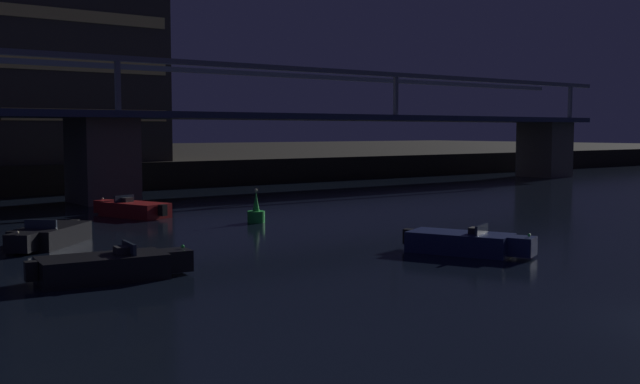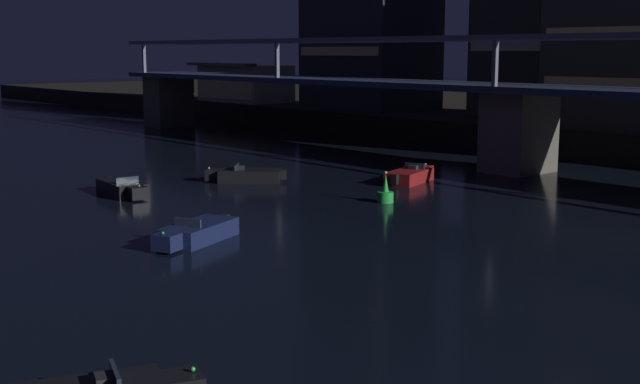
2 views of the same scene
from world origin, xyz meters
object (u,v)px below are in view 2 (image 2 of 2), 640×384
at_px(waterfront_pavilion, 245,83).
at_px(speedboat_near_left, 196,233).
at_px(channel_buoy, 385,194).
at_px(river_bridge, 520,106).
at_px(speedboat_near_right, 124,188).
at_px(speedboat_near_center, 411,176).
at_px(speedboat_mid_center, 247,175).

relative_size(waterfront_pavilion, speedboat_near_left, 2.47).
bearing_deg(speedboat_near_left, channel_buoy, 95.58).
bearing_deg(river_bridge, speedboat_near_right, -110.39).
relative_size(river_bridge, speedboat_near_right, 18.99).
bearing_deg(speedboat_near_right, speedboat_near_left, -14.17).
xyz_separation_m(speedboat_near_center, speedboat_near_right, (-7.62, -16.28, 0.00)).
bearing_deg(speedboat_near_center, waterfront_pavilion, 156.07).
bearing_deg(waterfront_pavilion, river_bridge, -13.72).
xyz_separation_m(waterfront_pavilion, speedboat_near_center, (47.03, -20.87, -4.02)).
bearing_deg(speedboat_near_right, river_bridge, 69.61).
bearing_deg(channel_buoy, waterfront_pavilion, 151.91).
xyz_separation_m(waterfront_pavilion, channel_buoy, (51.07, -27.25, -3.96)).
distance_m(speedboat_near_left, speedboat_mid_center, 16.92).
distance_m(speedboat_near_center, speedboat_mid_center, 10.54).
height_order(speedboat_near_center, speedboat_near_right, same).
bearing_deg(speedboat_near_center, channel_buoy, -57.68).
height_order(river_bridge, speedboat_near_left, river_bridge).
bearing_deg(speedboat_mid_center, waterfront_pavilion, 144.31).
bearing_deg(speedboat_near_right, channel_buoy, 40.32).
bearing_deg(speedboat_mid_center, river_bridge, 62.65).
xyz_separation_m(river_bridge, channel_buoy, (2.28, -15.34, -4.08)).
distance_m(waterfront_pavilion, speedboat_near_right, 54.31).
height_order(waterfront_pavilion, speedboat_near_left, waterfront_pavilion).
bearing_deg(channel_buoy, speedboat_near_center, 122.32).
height_order(speedboat_near_center, speedboat_mid_center, same).
distance_m(waterfront_pavilion, speedboat_near_center, 51.61).
xyz_separation_m(speedboat_near_right, speedboat_mid_center, (0.65, 8.37, 0.00)).
bearing_deg(speedboat_near_left, speedboat_near_center, 105.24).
distance_m(river_bridge, speedboat_near_right, 27.24).
xyz_separation_m(speedboat_near_left, speedboat_mid_center, (-12.29, 11.63, 0.00)).
height_order(speedboat_near_right, channel_buoy, channel_buoy).
relative_size(speedboat_near_left, speedboat_near_right, 0.96).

